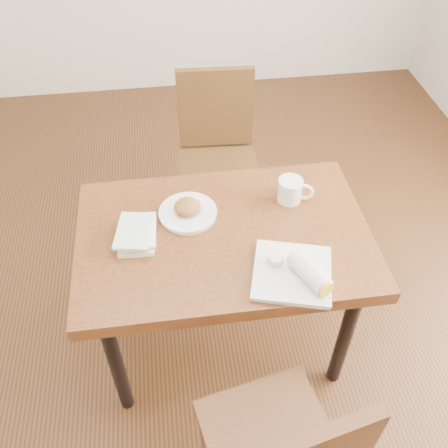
{
  "coord_description": "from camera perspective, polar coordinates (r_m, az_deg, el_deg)",
  "views": [
    {
      "loc": [
        -0.19,
        -1.35,
        2.16
      ],
      "look_at": [
        0.0,
        0.0,
        0.8
      ],
      "focal_mm": 40.0,
      "sensor_mm": 36.0,
      "label": 1
    }
  ],
  "objects": [
    {
      "name": "plate_burrito",
      "position": [
        1.81,
        8.39,
        -5.51
      ],
      "size": [
        0.34,
        0.34,
        0.09
      ],
      "color": "white",
      "rests_on": "table"
    },
    {
      "name": "chair_far",
      "position": [
        2.72,
        -0.77,
        8.66
      ],
      "size": [
        0.44,
        0.44,
        0.95
      ],
      "color": "#493215",
      "rests_on": "ground"
    },
    {
      "name": "plate_scone",
      "position": [
        2.02,
        -4.16,
        1.53
      ],
      "size": [
        0.24,
        0.24,
        0.08
      ],
      "color": "white",
      "rests_on": "table"
    },
    {
      "name": "room_walls",
      "position": [
        1.46,
        0.0,
        23.71
      ],
      "size": [
        4.02,
        5.02,
        2.8
      ],
      "color": "beige",
      "rests_on": "ground"
    },
    {
      "name": "coffee_mug",
      "position": [
        2.09,
        7.68,
        3.9
      ],
      "size": [
        0.15,
        0.1,
        0.1
      ],
      "color": "white",
      "rests_on": "table"
    },
    {
      "name": "book_stack",
      "position": [
        1.95,
        -9.94,
        -1.08
      ],
      "size": [
        0.17,
        0.22,
        0.05
      ],
      "color": "white",
      "rests_on": "table"
    },
    {
      "name": "table",
      "position": [
        2.03,
        0.0,
        -2.79
      ],
      "size": [
        1.16,
        0.76,
        0.75
      ],
      "color": "brown",
      "rests_on": "ground"
    },
    {
      "name": "ground",
      "position": [
        2.56,
        0.0,
        -12.83
      ],
      "size": [
        4.0,
        5.0,
        0.01
      ],
      "primitive_type": "cube",
      "color": "#472814",
      "rests_on": "ground"
    }
  ]
}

